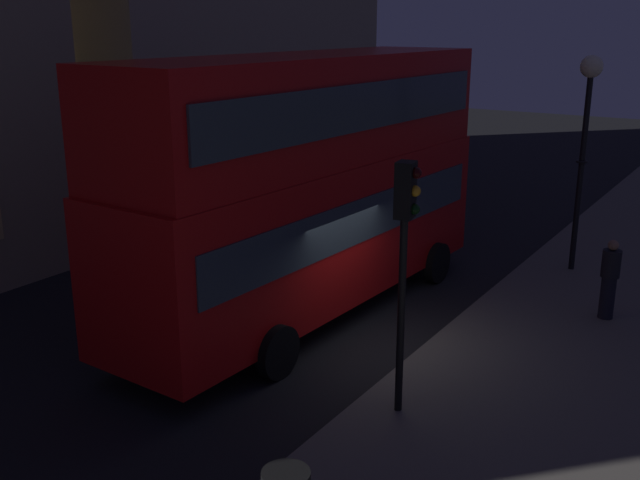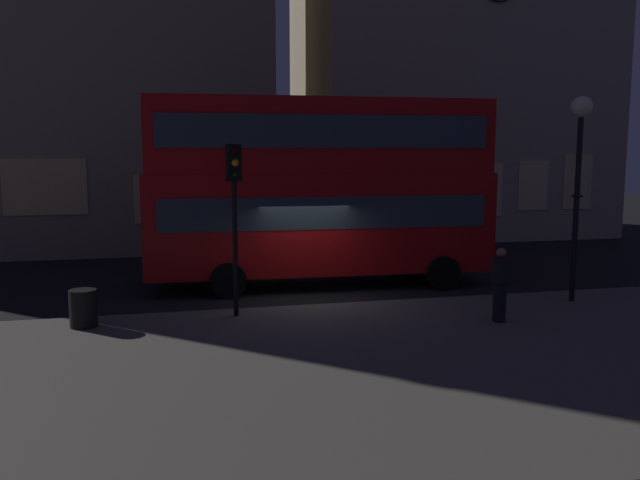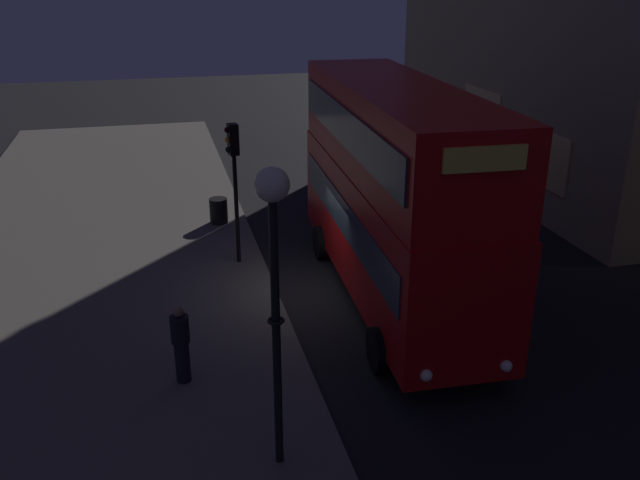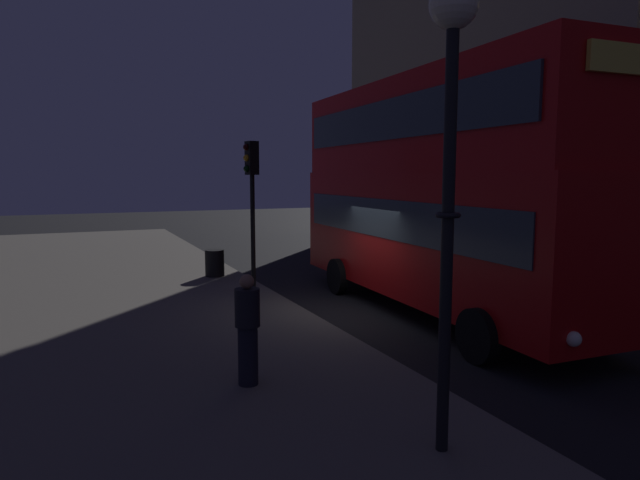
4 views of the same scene
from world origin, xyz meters
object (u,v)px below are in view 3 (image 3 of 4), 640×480
Objects in this scene: traffic_light_near_kerb at (234,165)px; litter_bin at (219,211)px; double_decker_bus at (394,184)px; street_lamp at (274,250)px; pedestrian at (181,344)px.

litter_bin is (-3.40, -0.19, -2.48)m from traffic_light_near_kerb.
double_decker_bus is 1.96× the size of street_lamp.
double_decker_bus is 2.55× the size of traffic_light_near_kerb.
double_decker_bus reaches higher than street_lamp.
street_lamp is at bearing -1.18° from litter_bin.
double_decker_bus is 4.61m from traffic_light_near_kerb.
street_lamp is 12.58m from litter_bin.
litter_bin is (-12.07, 0.25, -3.53)m from street_lamp.
double_decker_bus reaches higher than litter_bin.
traffic_light_near_kerb is 4.21m from litter_bin.
litter_bin is at bearing 174.59° from traffic_light_near_kerb.
traffic_light_near_kerb is 0.77× the size of street_lamp.
pedestrian reaches higher than litter_bin.
traffic_light_near_kerb is at bearing -125.86° from double_decker_bus.
street_lamp is at bearing -11.59° from traffic_light_near_kerb.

